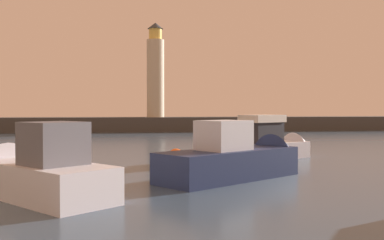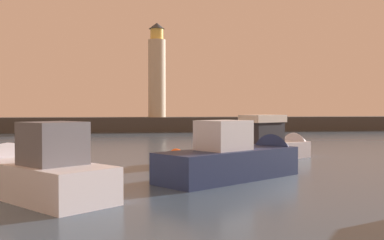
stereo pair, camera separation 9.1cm
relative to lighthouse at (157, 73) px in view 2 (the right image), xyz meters
name	(u,v)px [view 2 (the right image)]	position (x,y,z in m)	size (l,w,h in m)	color
ground_plane	(148,153)	(-2.51, -26.81, -7.08)	(220.00, 220.00, 0.00)	#384C60
breakwater	(136,124)	(-2.51, 0.00, -6.22)	(71.86, 4.01, 1.72)	#423F3D
lighthouse	(157,73)	(0.00, 0.00, 0.00)	(2.09, 2.09, 11.32)	beige
motorboat_0	(26,172)	(-7.19, -40.01, -6.34)	(5.91, 6.56, 2.80)	silver
motorboat_2	(277,144)	(4.48, -30.80, -6.30)	(6.40, 4.80, 2.82)	silver
motorboat_6	(247,158)	(0.95, -37.23, -6.34)	(7.59, 6.06, 2.72)	#1E284C
mooring_buoy	(176,156)	(-1.40, -32.33, -6.70)	(0.75, 0.75, 0.75)	#EA5919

